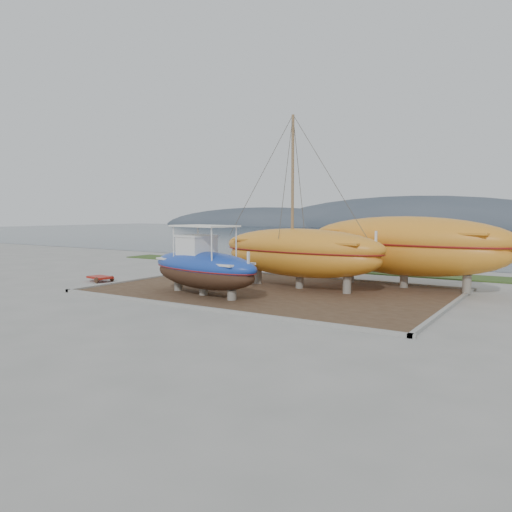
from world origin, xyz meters
The scene contains 11 objects.
ground centered at (0.00, 0.00, 0.00)m, with size 140.00×140.00×0.00m, color gray.
dirt_patch centered at (0.00, 4.00, 0.03)m, with size 18.00×12.00×0.06m, color #422D1E.
curb_frame centered at (0.00, 4.00, 0.07)m, with size 18.60×12.60×0.15m, color gray, non-canonical shape.
grass_strip centered at (0.00, 15.50, 0.04)m, with size 44.00×3.00×0.08m, color #284219.
sea centered at (0.00, 70.00, 0.00)m, with size 260.00×100.00×0.04m, color black, non-canonical shape.
mountain_ridge centered at (0.00, 125.00, 0.00)m, with size 200.00×36.00×20.00m, color #333D49, non-canonical shape.
blue_caique centered at (-2.18, 0.81, 1.83)m, with size 7.36×2.30×3.55m, color #1A3CA4, non-canonical shape.
white_dinghy centered at (-5.58, 6.47, 0.66)m, with size 4.00×1.50×1.20m, color silver, non-canonical shape.
orange_sailboat centered at (0.90, 5.46, 4.82)m, with size 10.11×2.98×9.52m, color orange, non-canonical shape.
orange_bare_hull centered at (5.71, 8.84, 2.00)m, with size 11.81×3.54×3.87m, color orange, non-canonical shape.
red_trailer centered at (-10.91, 1.55, 0.17)m, with size 2.33×1.16×0.33m, color #AA1D13, non-canonical shape.
Camera 1 is at (13.64, -18.96, 4.26)m, focal length 35.00 mm.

